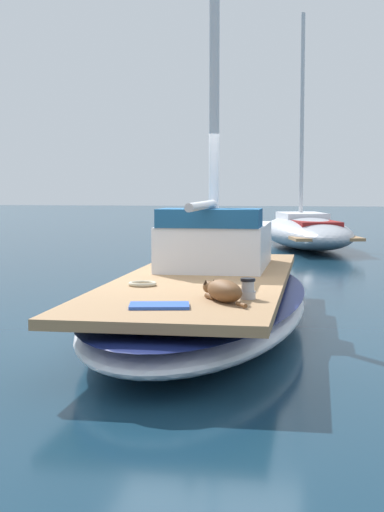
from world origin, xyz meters
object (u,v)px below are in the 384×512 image
Objects in this scene: coiled_rope at (142,284)px; moored_boat_far_astern at (305,231)px; sailboat_main at (204,302)px; dog_brown at (223,291)px; deck_towel at (159,306)px; deck_winch at (248,289)px.

moored_boat_far_astern reaches higher than coiled_rope.
dog_brown is at bearing -77.06° from sailboat_main.
sailboat_main is 12.97× the size of deck_towel.
deck_winch is at bearing -91.94° from moored_boat_far_astern.
coiled_rope is at bearing 146.48° from deck_winch.
sailboat_main is at bearing 102.94° from dog_brown.
deck_towel is at bearing -140.67° from dog_brown.
dog_brown is at bearing -45.11° from coiled_rope.
sailboat_main is 1.19m from coiled_rope.
moored_boat_far_astern is (1.28, 15.41, -0.17)m from deck_towel.
coiled_rope reaches higher than deck_towel.
sailboat_main is at bearing 59.78° from coiled_rope.
sailboat_main is 12.99m from moored_boat_far_astern.
moored_boat_far_astern reaches higher than sailboat_main.
deck_winch is 0.38× the size of deck_towel.
deck_winch is at bearing 41.48° from dog_brown.
deck_winch is 1.53m from coiled_rope.
dog_brown is at bearing -92.79° from moored_boat_far_astern.
coiled_rope is 0.04× the size of moored_boat_far_astern.
deck_winch is at bearing -69.15° from sailboat_main.
coiled_rope is (-1.04, 1.05, -0.08)m from dog_brown.
dog_brown reaches higher than deck_towel.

